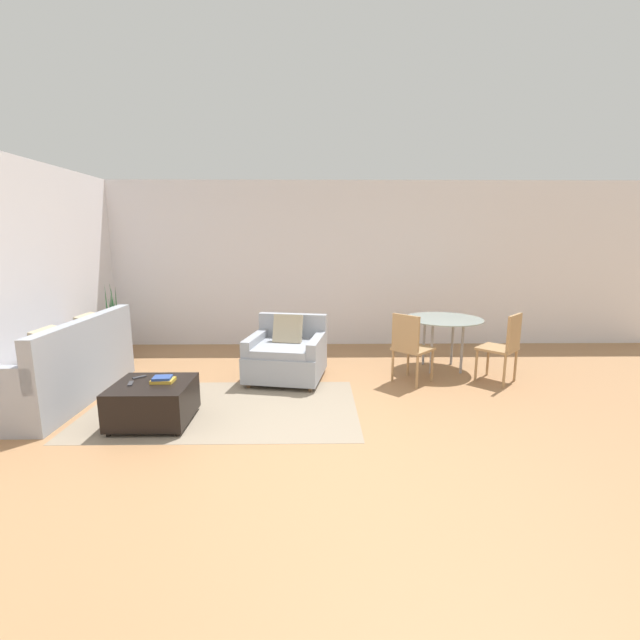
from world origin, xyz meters
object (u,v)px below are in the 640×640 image
(tv_remote_primary, at_px, (131,383))
(dining_chair_near_right, at_px, (505,343))
(book_stack, at_px, (163,380))
(dining_chair_near_left, at_px, (410,344))
(ottoman, at_px, (153,401))
(potted_plant, at_px, (115,342))
(dining_table, at_px, (443,324))
(armchair, at_px, (287,354))
(couch, at_px, (64,372))
(tv_remote_secondary, at_px, (139,377))

(tv_remote_primary, xyz_separation_m, dining_chair_near_right, (4.22, 1.15, 0.10))
(book_stack, xyz_separation_m, dining_chair_near_left, (2.71, 1.11, 0.08))
(ottoman, distance_m, dining_chair_near_left, 3.05)
(potted_plant, bearing_deg, dining_table, -6.13)
(book_stack, xyz_separation_m, tv_remote_primary, (-0.30, -0.05, -0.02))
(dining_table, bearing_deg, dining_chair_near_left, -135.00)
(armchair, relative_size, dining_chair_near_right, 1.21)
(armchair, relative_size, tv_remote_primary, 7.87)
(ottoman, xyz_separation_m, dining_chair_near_right, (4.01, 1.14, 0.29))
(dining_table, relative_size, dining_chair_near_left, 1.18)
(couch, distance_m, potted_plant, 1.60)
(couch, bearing_deg, dining_table, 12.98)
(armchair, bearing_deg, tv_remote_primary, -136.84)
(ottoman, distance_m, dining_table, 3.85)
(dining_table, bearing_deg, ottoman, -152.88)
(ottoman, relative_size, dining_table, 0.70)
(couch, relative_size, book_stack, 9.35)
(couch, height_order, dining_chair_near_right, couch)
(dining_table, bearing_deg, tv_remote_secondary, -156.54)
(tv_remote_primary, bearing_deg, book_stack, 9.05)
(tv_remote_secondary, distance_m, dining_chair_near_left, 3.15)
(book_stack, distance_m, potted_plant, 2.68)
(dining_table, height_order, dining_chair_near_right, dining_chair_near_right)
(dining_table, height_order, dining_chair_near_left, dining_chair_near_left)
(couch, height_order, armchair, couch)
(couch, relative_size, tv_remote_secondary, 16.26)
(potted_plant, bearing_deg, dining_chair_near_left, -14.89)
(ottoman, relative_size, tv_remote_primary, 5.40)
(couch, distance_m, dining_chair_near_right, 5.29)
(ottoman, distance_m, tv_remote_primary, 0.28)
(book_stack, relative_size, dining_chair_near_right, 0.24)
(potted_plant, xyz_separation_m, dining_chair_near_left, (4.20, -1.12, 0.24))
(couch, xyz_separation_m, tv_remote_primary, (1.05, -0.68, 0.10))
(potted_plant, bearing_deg, dining_chair_near_right, -11.68)
(book_stack, height_order, potted_plant, potted_plant)
(armchair, relative_size, book_stack, 4.95)
(tv_remote_primary, height_order, dining_chair_near_right, dining_chair_near_right)
(tv_remote_secondary, relative_size, dining_table, 0.12)
(book_stack, relative_size, tv_remote_primary, 1.59)
(book_stack, distance_m, dining_table, 3.73)
(book_stack, height_order, tv_remote_secondary, book_stack)
(potted_plant, bearing_deg, tv_remote_primary, -62.33)
(couch, relative_size, dining_chair_near_right, 2.28)
(couch, xyz_separation_m, dining_chair_near_right, (5.27, 0.47, 0.20))
(couch, height_order, dining_table, couch)
(armchair, distance_m, ottoman, 1.85)
(tv_remote_primary, height_order, dining_table, dining_table)
(ottoman, distance_m, potted_plant, 2.66)
(couch, distance_m, dining_chair_near_left, 4.10)
(potted_plant, bearing_deg, armchair, -18.96)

